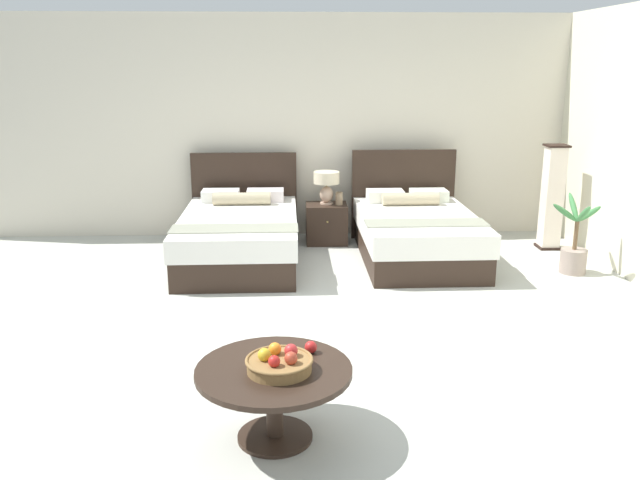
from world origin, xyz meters
name	(u,v)px	position (x,y,z in m)	size (l,w,h in m)	color
ground_plane	(341,328)	(0.00, 0.00, -0.01)	(9.95, 10.18, 0.02)	#B7B8AE
wall_back	(323,127)	(0.00, 3.29, 1.41)	(9.95, 0.12, 2.81)	beige
bed_near_window	(240,234)	(-1.02, 2.06, 0.30)	(1.34, 2.23, 1.11)	#2E2018
bed_near_corner	(416,232)	(1.02, 2.06, 0.31)	(1.32, 2.07, 1.14)	#2E2018
nightstand	(326,223)	(0.02, 2.77, 0.25)	(0.51, 0.45, 0.50)	#2E2018
table_lamp	(326,183)	(0.02, 2.79, 0.77)	(0.32, 0.32, 0.41)	tan
vase	(339,198)	(0.17, 2.73, 0.58)	(0.09, 0.09, 0.16)	#977B5C
coffee_table	(274,383)	(-0.53, -1.72, 0.37)	(0.94, 0.94, 0.47)	#2E2018
fruit_bowl	(279,363)	(-0.50, -1.75, 0.52)	(0.40, 0.40, 0.15)	olive
loose_apple	(311,347)	(-0.31, -1.51, 0.51)	(0.08, 0.08, 0.08)	red
floor_lamp_corner	(552,197)	(2.73, 2.41, 0.64)	(0.26, 0.26, 1.27)	black
potted_palm	(574,251)	(2.62, 1.42, 0.25)	(0.56, 0.63, 0.85)	gray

